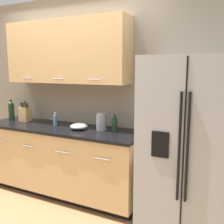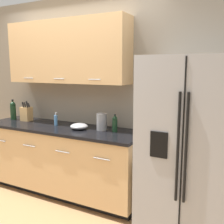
% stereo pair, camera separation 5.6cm
% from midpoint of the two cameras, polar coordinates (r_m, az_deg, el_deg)
% --- Properties ---
extents(wall_back, '(10.00, 0.39, 2.60)m').
position_cam_midpoint_polar(wall_back, '(3.62, -8.49, 5.99)').
color(wall_back, gray).
rests_on(wall_back, ground_plane).
extents(counter_unit, '(2.21, 0.64, 0.91)m').
position_cam_midpoint_polar(counter_unit, '(3.61, -11.31, -10.12)').
color(counter_unit, black).
rests_on(counter_unit, ground_plane).
extents(refrigerator, '(0.93, 0.77, 1.78)m').
position_cam_midpoint_polar(refrigerator, '(2.75, 16.21, -7.14)').
color(refrigerator, '#9E9EA0').
rests_on(refrigerator, ground_plane).
extents(knife_block, '(0.14, 0.12, 0.29)m').
position_cam_midpoint_polar(knife_block, '(3.97, -18.80, -0.38)').
color(knife_block, tan).
rests_on(knife_block, counter_unit).
extents(wine_bottle, '(0.08, 0.08, 0.30)m').
position_cam_midpoint_polar(wine_bottle, '(4.14, -21.42, 0.32)').
color(wine_bottle, black).
rests_on(wine_bottle, counter_unit).
extents(soap_dispenser, '(0.05, 0.04, 0.18)m').
position_cam_midpoint_polar(soap_dispenser, '(3.55, -12.74, -1.77)').
color(soap_dispenser, '#4C7FB2').
rests_on(soap_dispenser, counter_unit).
extents(oil_bottle, '(0.06, 0.06, 0.21)m').
position_cam_midpoint_polar(oil_bottle, '(3.12, 0.10, -2.55)').
color(oil_bottle, black).
rests_on(oil_bottle, counter_unit).
extents(steel_canister, '(0.13, 0.13, 0.22)m').
position_cam_midpoint_polar(steel_canister, '(3.21, -2.81, -2.14)').
color(steel_canister, gray).
rests_on(steel_canister, counter_unit).
extents(mixing_bowl, '(0.22, 0.22, 0.07)m').
position_cam_midpoint_polar(mixing_bowl, '(3.29, -7.73, -3.12)').
color(mixing_bowl, '#A3A3A5').
rests_on(mixing_bowl, counter_unit).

